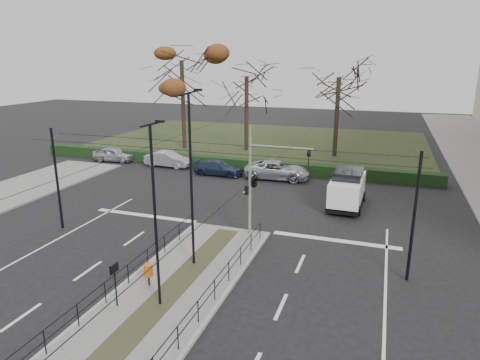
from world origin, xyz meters
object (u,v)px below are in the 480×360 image
(parked_car_first, at_px, (114,154))
(bare_tree_near, at_px, (247,82))
(parked_car_fourth, at_px, (277,170))
(litter_bin, at_px, (148,271))
(rust_tree, at_px, (182,60))
(streetlamp_median_far, at_px, (192,179))
(streetlamp_median_near, at_px, (155,216))
(bare_tree_center, at_px, (339,83))
(traffic_light, at_px, (256,179))
(parked_car_second, at_px, (168,159))
(parked_car_third, at_px, (218,168))
(info_panel, at_px, (114,273))
(white_van, at_px, (347,188))

(parked_car_first, height_order, bare_tree_near, bare_tree_near)
(parked_car_fourth, bearing_deg, litter_bin, 174.30)
(rust_tree, bearing_deg, parked_car_fourth, -34.29)
(litter_bin, distance_m, streetlamp_median_far, 4.45)
(streetlamp_median_near, xyz_separation_m, bare_tree_center, (3.25, 30.38, 3.45))
(traffic_light, xyz_separation_m, bare_tree_center, (1.72, 22.27, 4.04))
(parked_car_second, distance_m, bare_tree_center, 18.21)
(parked_car_second, distance_m, bare_tree_near, 12.25)
(parked_car_fourth, relative_size, bare_tree_center, 0.52)
(streetlamp_median_far, xyz_separation_m, parked_car_first, (-16.75, 17.60, -3.68))
(litter_bin, height_order, bare_tree_center, bare_tree_center)
(traffic_light, distance_m, parked_car_second, 18.13)
(parked_car_third, bearing_deg, bare_tree_center, -39.56)
(traffic_light, bearing_deg, parked_car_fourth, 98.27)
(parked_car_first, distance_m, parked_car_fourth, 16.75)
(traffic_light, height_order, bare_tree_near, bare_tree_near)
(parked_car_fourth, xyz_separation_m, bare_tree_near, (-5.98, 9.96, 6.60))
(info_panel, height_order, streetlamp_median_near, streetlamp_median_near)
(streetlamp_median_far, height_order, parked_car_fourth, streetlamp_median_far)
(litter_bin, distance_m, rust_tree, 31.53)
(parked_car_first, distance_m, bare_tree_near, 15.48)
(streetlamp_median_far, xyz_separation_m, parked_car_second, (-10.68, 17.36, -3.66))
(litter_bin, distance_m, streetlamp_median_near, 3.51)
(litter_bin, relative_size, bare_tree_near, 0.10)
(traffic_light, height_order, streetlamp_median_near, streetlamp_median_near)
(litter_bin, height_order, parked_car_second, parked_car_second)
(traffic_light, bearing_deg, parked_car_second, 133.81)
(streetlamp_median_far, height_order, rust_tree, rust_tree)
(parked_car_second, bearing_deg, bare_tree_center, -56.52)
(streetlamp_median_far, distance_m, parked_car_third, 17.36)
(streetlamp_median_near, height_order, parked_car_first, streetlamp_median_near)
(traffic_light, xyz_separation_m, rust_tree, (-14.62, 20.93, 6.19))
(traffic_light, relative_size, streetlamp_median_far, 0.66)
(streetlamp_median_far, height_order, parked_car_third, streetlamp_median_far)
(streetlamp_median_near, bearing_deg, parked_car_first, 128.54)
(info_panel, distance_m, white_van, 17.41)
(litter_bin, height_order, parked_car_fourth, parked_car_fourth)
(parked_car_first, bearing_deg, parked_car_second, -96.78)
(parked_car_first, bearing_deg, info_panel, -149.59)
(parked_car_fourth, bearing_deg, streetlamp_median_near, 177.86)
(parked_car_first, distance_m, rust_tree, 12.39)
(parked_car_third, relative_size, bare_tree_near, 0.41)
(bare_tree_center, bearing_deg, bare_tree_near, -179.11)
(rust_tree, xyz_separation_m, bare_tree_near, (6.88, 1.19, -2.19))
(traffic_light, bearing_deg, streetlamp_median_far, -111.49)
(bare_tree_center, height_order, bare_tree_near, bare_tree_center)
(parked_car_fourth, bearing_deg, bare_tree_near, 28.17)
(parked_car_fourth, height_order, rust_tree, rust_tree)
(traffic_light, xyz_separation_m, parked_car_third, (-6.90, 11.72, -2.73))
(traffic_light, height_order, parked_car_fourth, traffic_light)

